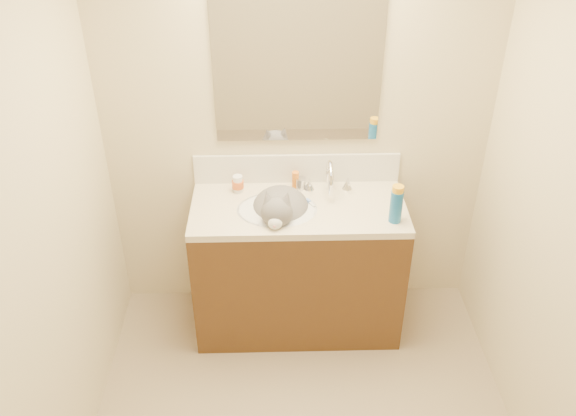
{
  "coord_description": "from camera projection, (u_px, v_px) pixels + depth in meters",
  "views": [
    {
      "loc": [
        -0.13,
        -1.86,
        2.71
      ],
      "look_at": [
        -0.06,
        0.92,
        0.88
      ],
      "focal_mm": 38.0,
      "sensor_mm": 36.0,
      "label": 1
    }
  ],
  "objects": [
    {
      "name": "amber_bottle",
      "position": [
        295.0,
        180.0,
        3.53
      ],
      "size": [
        0.04,
        0.04,
        0.1
      ],
      "primitive_type": "cylinder",
      "rotation": [
        0.0,
        0.0,
        -0.08
      ],
      "color": "orange",
      "rests_on": "counter_slab"
    },
    {
      "name": "mirror",
      "position": [
        298.0,
        72.0,
        3.23
      ],
      "size": [
        0.9,
        0.02,
        0.8
      ],
      "primitive_type": "cube",
      "color": "white",
      "rests_on": "room_shell"
    },
    {
      "name": "vanity_cabinet",
      "position": [
        298.0,
        269.0,
        3.64
      ],
      "size": [
        1.2,
        0.55,
        0.82
      ],
      "primitive_type": "cube",
      "color": "#472B13",
      "rests_on": "ground"
    },
    {
      "name": "pill_label",
      "position": [
        238.0,
        184.0,
        3.49
      ],
      "size": [
        0.07,
        0.07,
        0.04
      ],
      "primitive_type": "cylinder",
      "rotation": [
        0.0,
        0.0,
        0.06
      ],
      "color": "#D05C22",
      "rests_on": "pill_bottle"
    },
    {
      "name": "backsplash",
      "position": [
        297.0,
        168.0,
        3.56
      ],
      "size": [
        1.2,
        0.02,
        0.18
      ],
      "primitive_type": "cube",
      "color": "silver",
      "rests_on": "counter_slab"
    },
    {
      "name": "spray_can",
      "position": [
        396.0,
        206.0,
        3.22
      ],
      "size": [
        0.08,
        0.08,
        0.18
      ],
      "primitive_type": "cylinder",
      "rotation": [
        0.0,
        0.0,
        -0.14
      ],
      "color": "#165A9D",
      "rests_on": "counter_slab"
    },
    {
      "name": "room_shell",
      "position": [
        311.0,
        208.0,
        2.23
      ],
      "size": [
        2.24,
        2.54,
        2.52
      ],
      "color": "beige",
      "rests_on": "ground"
    },
    {
      "name": "counter_slab",
      "position": [
        298.0,
        209.0,
        3.4
      ],
      "size": [
        1.2,
        0.55,
        0.04
      ],
      "primitive_type": "cube",
      "color": "beige",
      "rests_on": "vanity_cabinet"
    },
    {
      "name": "faucet",
      "position": [
        329.0,
        180.0,
        3.46
      ],
      "size": [
        0.28,
        0.2,
        0.21
      ],
      "color": "silver",
      "rests_on": "counter_slab"
    },
    {
      "name": "silver_jar",
      "position": [
        301.0,
        183.0,
        3.53
      ],
      "size": [
        0.06,
        0.06,
        0.07
      ],
      "primitive_type": "cylinder",
      "rotation": [
        0.0,
        0.0,
        0.03
      ],
      "color": "#B7B7BC",
      "rests_on": "counter_slab"
    },
    {
      "name": "spray_cap",
      "position": [
        398.0,
        189.0,
        3.16
      ],
      "size": [
        0.07,
        0.07,
        0.04
      ],
      "primitive_type": "cylinder",
      "rotation": [
        0.0,
        0.0,
        -0.14
      ],
      "color": "gold",
      "rests_on": "spray_can"
    },
    {
      "name": "toothbrush_head",
      "position": [
        308.0,
        201.0,
        3.42
      ],
      "size": [
        0.03,
        0.03,
        0.02
      ],
      "primitive_type": "cube",
      "rotation": [
        0.0,
        0.0,
        0.53
      ],
      "color": "#7197F1",
      "rests_on": "counter_slab"
    },
    {
      "name": "cat",
      "position": [
        280.0,
        211.0,
        3.38
      ],
      "size": [
        0.37,
        0.48,
        0.34
      ],
      "rotation": [
        0.0,
        0.0,
        -0.14
      ],
      "color": "#595659",
      "rests_on": "basin"
    },
    {
      "name": "basin",
      "position": [
        277.0,
        220.0,
        3.4
      ],
      "size": [
        0.45,
        0.36,
        0.14
      ],
      "primitive_type": "ellipsoid",
      "color": "silver",
      "rests_on": "vanity_cabinet"
    },
    {
      "name": "pill_bottle",
      "position": [
        238.0,
        184.0,
        3.49
      ],
      "size": [
        0.06,
        0.06,
        0.1
      ],
      "primitive_type": "cylinder",
      "rotation": [
        0.0,
        0.0,
        0.06
      ],
      "color": "white",
      "rests_on": "counter_slab"
    },
    {
      "name": "toothbrush",
      "position": [
        308.0,
        201.0,
        3.42
      ],
      "size": [
        0.08,
        0.12,
        0.01
      ],
      "primitive_type": "cube",
      "rotation": [
        0.0,
        0.0,
        0.53
      ],
      "color": "white",
      "rests_on": "counter_slab"
    }
  ]
}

